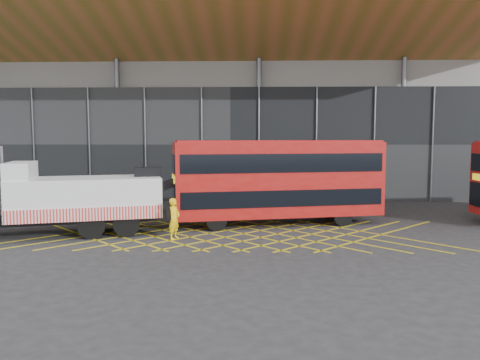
{
  "coord_description": "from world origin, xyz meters",
  "views": [
    {
      "loc": [
        3.76,
        -21.6,
        4.53
      ],
      "look_at": [
        3.0,
        1.5,
        2.4
      ],
      "focal_mm": 35.0,
      "sensor_mm": 36.0,
      "label": 1
    }
  ],
  "objects": [
    {
      "name": "ground_plane",
      "position": [
        0.0,
        0.0,
        0.0
      ],
      "size": [
        120.0,
        120.0,
        0.0
      ],
      "primitive_type": "plane",
      "color": "#242426"
    },
    {
      "name": "road_markings",
      "position": [
        2.4,
        0.0,
        0.01
      ],
      "size": [
        21.56,
        7.16,
        0.01
      ],
      "color": "gold",
      "rests_on": "ground_plane"
    },
    {
      "name": "construction_building",
      "position": [
        1.92,
        18.4,
        8.98
      ],
      "size": [
        55.0,
        23.97,
        18.0
      ],
      "color": "gray",
      "rests_on": "ground_plane"
    },
    {
      "name": "recovery_truck",
      "position": [
        -5.97,
        -0.79,
        1.9
      ],
      "size": [
        11.71,
        5.52,
        4.11
      ],
      "rotation": [
        0.0,
        0.0,
        0.29
      ],
      "color": "black",
      "rests_on": "ground_plane"
    },
    {
      "name": "bus_towed",
      "position": [
        4.94,
        2.48,
        2.42
      ],
      "size": [
        10.98,
        4.81,
        4.36
      ],
      "rotation": [
        0.0,
        0.0,
        0.23
      ],
      "color": "#9E0F0C",
      "rests_on": "ground_plane"
    },
    {
      "name": "worker",
      "position": [
        0.16,
        -1.18,
        0.91
      ],
      "size": [
        0.65,
        0.78,
        1.82
      ],
      "primitive_type": "imported",
      "rotation": [
        0.0,
        0.0,
        1.19
      ],
      "color": "yellow",
      "rests_on": "ground_plane"
    }
  ]
}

